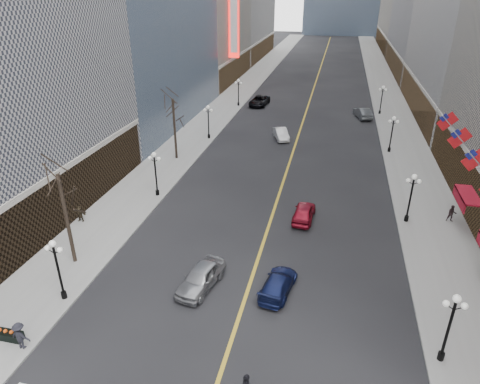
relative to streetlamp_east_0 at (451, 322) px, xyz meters
The scene contains 28 objects.
sidewalk_east 56.11m from the streetlamp_east_0, 87.75° to the left, with size 6.00×230.00×0.15m, color gray.
sidewalk_west 61.72m from the streetlamp_east_0, 114.74° to the left, with size 6.00×230.00×0.15m, color gray.
lane_line 67.11m from the streetlamp_east_0, 100.14° to the left, with size 0.25×200.00×0.02m, color gold.
streetlamp_east_0 is the anchor object (origin of this frame).
streetlamp_east_1 16.00m from the streetlamp_east_0, 90.00° to the left, with size 1.26×0.44×4.52m.
streetlamp_east_2 34.00m from the streetlamp_east_0, 90.00° to the left, with size 1.26×0.44×4.52m.
streetlamp_east_3 52.00m from the streetlamp_east_0, 90.00° to the left, with size 1.26×0.44×4.52m.
streetlamp_west_0 23.60m from the streetlamp_east_0, behind, with size 1.26×0.44×4.52m.
streetlamp_west_1 28.51m from the streetlamp_east_0, 145.86° to the left, with size 1.26×0.44×4.52m.
streetlamp_west_2 41.39m from the streetlamp_east_0, 124.77° to the left, with size 1.26×0.44×4.52m.
streetlamp_west_3 57.10m from the streetlamp_east_0, 114.41° to the left, with size 1.26×0.44×4.52m.
flag_3 14.16m from the streetlamp_east_0, 74.88° to the left, with size 2.87×0.12×2.87m.
flag_4 18.86m from the streetlamp_east_0, 78.96° to the left, with size 2.87×0.12×2.87m.
flag_5 23.68m from the streetlamp_east_0, 81.32° to the left, with size 2.87×0.12×2.87m.
awning_c 16.57m from the streetlamp_east_0, 74.94° to the left, with size 1.40×4.00×0.93m.
theatre_marquee 72.15m from the streetlamp_east_0, 112.75° to the left, with size 2.00×0.55×12.00m.
tree_west_near 25.83m from the streetlamp_east_0, behind, with size 3.60×3.60×7.92m.
tree_west_far 36.43m from the streetlamp_east_0, 134.22° to the left, with size 3.60×3.60×7.92m.
planter_west 25.24m from the streetlamp_east_0, behind, with size 2.00×0.60×0.67m.
car_nb_near 15.56m from the streetlamp_east_0, 167.54° to the left, with size 1.92×4.78×1.63m, color gray.
car_nb_mid 38.88m from the streetlamp_east_0, 111.10° to the left, with size 1.52×4.37×1.44m, color silver.
car_nb_far 57.06m from the streetlamp_east_0, 110.71° to the left, with size 2.70×5.86×1.63m, color black.
car_sb_near 10.79m from the streetlamp_east_0, 157.61° to the left, with size 1.84×4.53×1.31m, color #121944.
car_sb_mid 17.15m from the streetlamp_east_0, 121.69° to the left, with size 1.75×4.34×1.48m, color maroon.
car_sb_far 49.35m from the streetlamp_east_0, 93.26° to the left, with size 1.73×4.97×1.64m, color #4D5155.
ped_east_walk 17.34m from the streetlamp_east_0, 77.18° to the left, with size 0.76×0.41×1.55m, color black.
ped_west_walk 23.88m from the streetlamp_east_0, 169.33° to the right, with size 1.14×0.47×1.77m, color black.
ped_west_far 29.83m from the streetlamp_east_0, 161.25° to the left, with size 1.40×0.40×1.51m, color #2C2418.
Camera 1 is at (4.71, -5.50, 19.08)m, focal length 32.00 mm.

